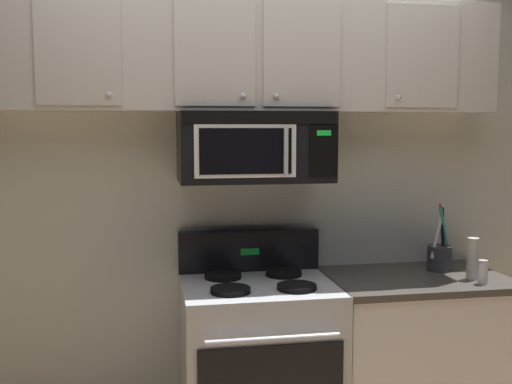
{
  "coord_description": "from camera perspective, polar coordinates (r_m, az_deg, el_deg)",
  "views": [
    {
      "loc": [
        -0.54,
        -2.49,
        1.67
      ],
      "look_at": [
        0.0,
        0.49,
        1.35
      ],
      "focal_mm": 42.75,
      "sensor_mm": 36.0,
      "label": 1
    }
  ],
  "objects": [
    {
      "name": "upper_cabinets",
      "position": [
        3.12,
        -0.27,
        12.56
      ],
      "size": [
        2.5,
        0.36,
        0.55
      ],
      "color": "#BCB7AD"
    },
    {
      "name": "pepper_mill",
      "position": [
        3.31,
        19.61,
        -5.89
      ],
      "size": [
        0.06,
        0.06,
        0.21
      ],
      "primitive_type": "cylinder",
      "color": "#B7B2A8",
      "rests_on": "counter_segment"
    },
    {
      "name": "stove_range",
      "position": [
        3.2,
        0.22,
        -16.06
      ],
      "size": [
        0.76,
        0.69,
        1.12
      ],
      "color": "#B7BABF",
      "rests_on": "ground_plane"
    },
    {
      "name": "over_range_microwave",
      "position": [
        3.08,
        -0.17,
        4.27
      ],
      "size": [
        0.76,
        0.43,
        0.35
      ],
      "color": "black"
    },
    {
      "name": "back_wall",
      "position": [
        3.34,
        -0.92,
        0.54
      ],
      "size": [
        5.2,
        0.1,
        2.7
      ],
      "primitive_type": "cube",
      "color": "silver",
      "rests_on": "ground_plane"
    },
    {
      "name": "salt_shaker",
      "position": [
        3.23,
        20.45,
        -7.05
      ],
      "size": [
        0.05,
        0.05,
        0.12
      ],
      "color": "white",
      "rests_on": "counter_segment"
    },
    {
      "name": "utensil_crock_charcoal",
      "position": [
        3.45,
        16.81,
        -5.65
      ],
      "size": [
        0.13,
        0.13,
        0.38
      ],
      "color": "#2D2D33",
      "rests_on": "counter_segment"
    },
    {
      "name": "counter_segment",
      "position": [
        3.45,
        14.54,
        -14.85
      ],
      "size": [
        0.93,
        0.65,
        0.9
      ],
      "color": "silver",
      "rests_on": "ground_plane"
    }
  ]
}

